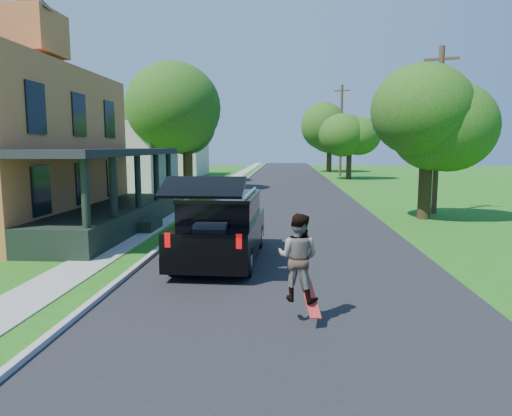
# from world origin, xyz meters

# --- Properties ---
(ground) EXTENTS (140.00, 140.00, 0.00)m
(ground) POSITION_xyz_m (0.00, 0.00, 0.00)
(ground) COLOR #225D12
(ground) RESTS_ON ground
(street) EXTENTS (8.00, 120.00, 0.02)m
(street) POSITION_xyz_m (0.00, 20.00, 0.00)
(street) COLOR black
(street) RESTS_ON ground
(curb) EXTENTS (0.15, 120.00, 0.12)m
(curb) POSITION_xyz_m (-4.05, 20.00, 0.00)
(curb) COLOR #9E9E99
(curb) RESTS_ON ground
(sidewalk) EXTENTS (1.30, 120.00, 0.03)m
(sidewalk) POSITION_xyz_m (-5.60, 20.00, 0.00)
(sidewalk) COLOR gray
(sidewalk) RESTS_ON ground
(front_walk) EXTENTS (6.50, 1.20, 0.03)m
(front_walk) POSITION_xyz_m (-9.50, 6.00, 0.00)
(front_walk) COLOR gray
(front_walk) RESTS_ON ground
(neighbor_house_mid) EXTENTS (12.78, 12.78, 8.30)m
(neighbor_house_mid) POSITION_xyz_m (-13.50, 24.00, 4.19)
(neighbor_house_mid) COLOR beige
(neighbor_house_mid) RESTS_ON ground
(neighbor_house_far) EXTENTS (12.78, 12.78, 8.30)m
(neighbor_house_far) POSITION_xyz_m (-13.50, 40.00, 4.19)
(neighbor_house_far) COLOR beige
(neighbor_house_far) RESTS_ON ground
(black_suv) EXTENTS (2.19, 5.43, 2.51)m
(black_suv) POSITION_xyz_m (-1.96, 1.50, 0.96)
(black_suv) COLOR black
(black_suv) RESTS_ON ground
(skateboarder) EXTENTS (0.93, 0.83, 1.60)m
(skateboarder) POSITION_xyz_m (0.08, -3.00, 1.22)
(skateboarder) COLOR black
(skateboarder) RESTS_ON ground
(skateboard) EXTENTS (0.38, 0.70, 0.58)m
(skateboard) POSITION_xyz_m (0.31, -3.09, 0.46)
(skateboard) COLOR red
(skateboard) RESTS_ON ground
(tree_left_mid) EXTENTS (6.97, 6.76, 10.12)m
(tree_left_mid) POSITION_xyz_m (-7.39, 22.29, 6.58)
(tree_left_mid) COLOR black
(tree_left_mid) RESTS_ON ground
(tree_left_far) EXTENTS (6.50, 6.31, 8.33)m
(tree_left_far) POSITION_xyz_m (-9.29, 29.93, 5.52)
(tree_left_far) COLOR black
(tree_left_far) RESTS_ON ground
(tree_right_near) EXTENTS (5.71, 6.00, 7.14)m
(tree_right_near) POSITION_xyz_m (6.00, 9.64, 4.66)
(tree_right_near) COLOR black
(tree_right_near) RESTS_ON ground
(tree_right_mid) EXTENTS (5.90, 6.11, 7.33)m
(tree_right_mid) POSITION_xyz_m (6.07, 34.98, 4.81)
(tree_right_mid) COLOR black
(tree_right_mid) RESTS_ON ground
(tree_right_far) EXTENTS (6.93, 7.21, 8.77)m
(tree_right_far) POSITION_xyz_m (5.32, 48.17, 5.77)
(tree_right_far) COLOR black
(tree_right_far) RESTS_ON ground
(utility_pole_near) EXTENTS (1.52, 0.63, 7.82)m
(utility_pole_near) POSITION_xyz_m (7.00, 11.28, 4.05)
(utility_pole_near) COLOR #3E301D
(utility_pole_near) RESTS_ON ground
(utility_pole_far) EXTENTS (1.67, 0.44, 9.83)m
(utility_pole_far) POSITION_xyz_m (5.79, 39.73, 5.07)
(utility_pole_far) COLOR #3E301D
(utility_pole_far) RESTS_ON ground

